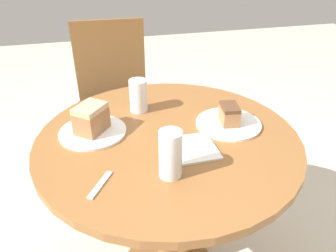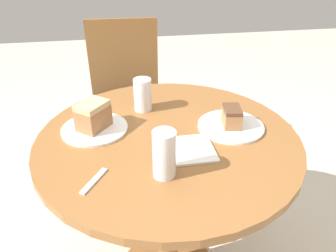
{
  "view_description": "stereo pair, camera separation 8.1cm",
  "coord_description": "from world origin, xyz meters",
  "views": [
    {
      "loc": [
        -0.24,
        -0.96,
        1.39
      ],
      "look_at": [
        0.0,
        0.0,
        0.8
      ],
      "focal_mm": 35.0,
      "sensor_mm": 36.0,
      "label": 1
    },
    {
      "loc": [
        -0.16,
        -0.97,
        1.39
      ],
      "look_at": [
        0.0,
        0.0,
        0.8
      ],
      "focal_mm": 35.0,
      "sensor_mm": 36.0,
      "label": 2
    }
  ],
  "objects": [
    {
      "name": "plate_near",
      "position": [
        0.24,
        0.02,
        0.76
      ],
      "size": [
        0.24,
        0.24,
        0.01
      ],
      "color": "white",
      "rests_on": "table"
    },
    {
      "name": "plate_far",
      "position": [
        -0.26,
        0.08,
        0.76
      ],
      "size": [
        0.24,
        0.24,
        0.01
      ],
      "color": "white",
      "rests_on": "table"
    },
    {
      "name": "chair",
      "position": [
        -0.12,
        0.84,
        0.49
      ],
      "size": [
        0.46,
        0.5,
        0.96
      ],
      "rotation": [
        0.0,
        0.0,
        -0.04
      ],
      "color": "brown",
      "rests_on": "ground_plane"
    },
    {
      "name": "napkin_stack",
      "position": [
        0.05,
        -0.1,
        0.76
      ],
      "size": [
        0.16,
        0.16,
        0.01
      ],
      "rotation": [
        0.0,
        0.0,
        0.01
      ],
      "color": "silver",
      "rests_on": "table"
    },
    {
      "name": "cake_slice_near",
      "position": [
        0.24,
        0.02,
        0.8
      ],
      "size": [
        0.07,
        0.1,
        0.07
      ],
      "rotation": [
        0.0,
        0.0,
        6.14
      ],
      "color": "#9E6B42",
      "rests_on": "plate_near"
    },
    {
      "name": "glass_lemonade",
      "position": [
        -0.05,
        -0.21,
        0.83
      ],
      "size": [
        0.07,
        0.07,
        0.15
      ],
      "color": "silver",
      "rests_on": "table"
    },
    {
      "name": "cake_slice_far",
      "position": [
        -0.26,
        0.08,
        0.82
      ],
      "size": [
        0.14,
        0.14,
        0.1
      ],
      "rotation": [
        0.0,
        0.0,
        2.45
      ],
      "color": "#9E6B42",
      "rests_on": "plate_far"
    },
    {
      "name": "table",
      "position": [
        0.0,
        0.0,
        0.59
      ],
      "size": [
        0.94,
        0.94,
        0.76
      ],
      "color": "brown",
      "rests_on": "ground_plane"
    },
    {
      "name": "spoon",
      "position": [
        -0.25,
        -0.21,
        0.76
      ],
      "size": [
        0.08,
        0.11,
        0.0
      ],
      "rotation": [
        0.0,
        0.0,
        1.01
      ],
      "color": "silver",
      "rests_on": "table"
    },
    {
      "name": "glass_water",
      "position": [
        -0.07,
        0.22,
        0.82
      ],
      "size": [
        0.07,
        0.07,
        0.13
      ],
      "color": "silver",
      "rests_on": "table"
    }
  ]
}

